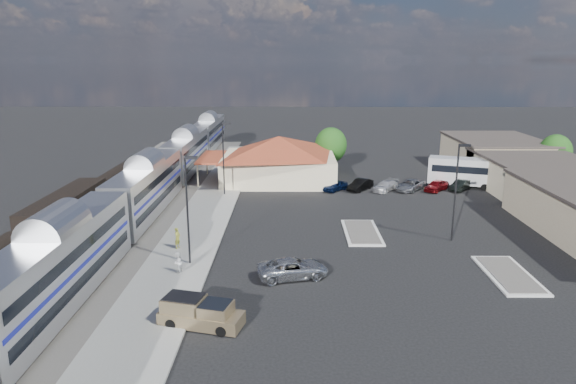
{
  "coord_description": "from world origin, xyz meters",
  "views": [
    {
      "loc": [
        -2.76,
        -44.8,
        16.12
      ],
      "look_at": [
        -3.14,
        6.95,
        2.8
      ],
      "focal_mm": 32.0,
      "sensor_mm": 36.0,
      "label": 1
    }
  ],
  "objects_px": {
    "station_depot": "(278,159)",
    "coach_bus": "(476,171)",
    "suv": "(293,268)",
    "pickup_truck": "(201,313)"
  },
  "relations": [
    {
      "from": "station_depot",
      "to": "coach_bus",
      "type": "distance_m",
      "value": 25.94
    },
    {
      "from": "pickup_truck",
      "to": "coach_bus",
      "type": "bearing_deg",
      "value": -24.69
    },
    {
      "from": "station_depot",
      "to": "pickup_truck",
      "type": "distance_m",
      "value": 40.1
    },
    {
      "from": "station_depot",
      "to": "suv",
      "type": "bearing_deg",
      "value": -86.62
    },
    {
      "from": "coach_bus",
      "to": "suv",
      "type": "bearing_deg",
      "value": 159.54
    },
    {
      "from": "suv",
      "to": "pickup_truck",
      "type": "bearing_deg",
      "value": 128.21
    },
    {
      "from": "station_depot",
      "to": "suv",
      "type": "xyz_separation_m",
      "value": [
        1.92,
        -32.45,
        -2.38
      ]
    },
    {
      "from": "station_depot",
      "to": "coach_bus",
      "type": "height_order",
      "value": "station_depot"
    },
    {
      "from": "suv",
      "to": "station_depot",
      "type": "bearing_deg",
      "value": -10.67
    },
    {
      "from": "station_depot",
      "to": "coach_bus",
      "type": "bearing_deg",
      "value": -8.4
    }
  ]
}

